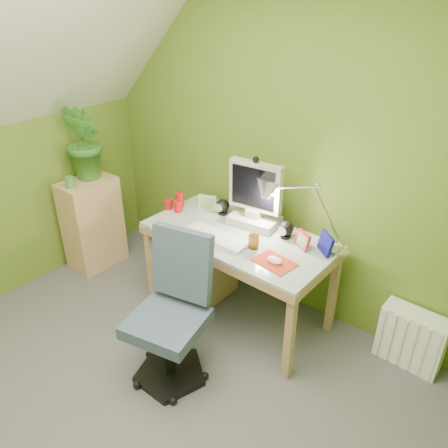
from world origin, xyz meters
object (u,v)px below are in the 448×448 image
Objects in this scene: monitor at (255,191)px; desk at (238,276)px; task_chair at (167,322)px; desk_lamp at (316,200)px; side_ledge at (93,223)px; radiator at (411,338)px; potted_plant at (85,142)px.

desk is at bearing -97.06° from monitor.
desk_lamp is at bearing 52.84° from task_chair.
side_ledge is 0.90× the size of task_chair.
radiator is at bearing 12.20° from side_ledge.
desk is at bearing -162.90° from radiator.
task_chair is at bearing -21.49° from potted_plant.
desk_lamp is (0.45, 0.00, 0.07)m from monitor.
side_ledge is 2.59m from radiator.
desk_lamp reaches higher than side_ledge.
monitor is 1.05m from task_chair.
desk_lamp is 1.16m from task_chair.
radiator is (1.15, 0.14, -0.74)m from monitor.
side_ledge is at bearing -90.00° from potted_plant.
monitor is 0.64× the size of side_ledge.
task_chair is at bearing -86.55° from desk.
potted_plant is at bearing -167.38° from radiator.
potted_plant is (-1.38, -0.36, 0.15)m from monitor.
monitor is at bearing 14.47° from potted_plant.
potted_plant is 2.73m from radiator.
task_chair is (-0.42, -0.91, -0.58)m from desk_lamp.
task_chair is (1.42, -0.56, -0.66)m from potted_plant.
desk is at bearing 79.95° from task_chair.
desk is 1.49× the size of task_chair.
potted_plant is 1.58× the size of radiator.
desk_lamp is (0.45, 0.18, 0.67)m from desk.
potted_plant reaches higher than radiator.
potted_plant is at bearing -178.88° from desk_lamp.
side_ledge is (-1.38, -0.23, 0.05)m from desk.
side_ledge is (-1.83, -0.41, -0.63)m from desk_lamp.
radiator is (0.70, 0.14, -0.82)m from desk_lamp.
potted_plant is at bearing -172.59° from monitor.
desk is 2.06× the size of potted_plant.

